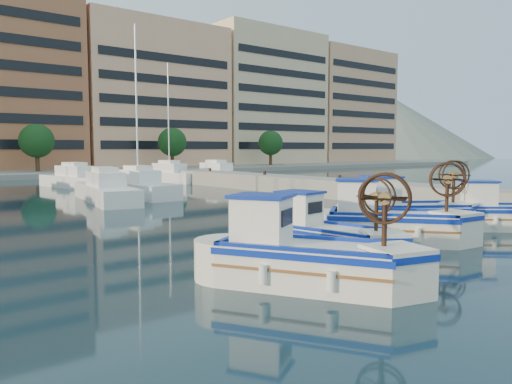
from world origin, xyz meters
name	(u,v)px	position (x,y,z in m)	size (l,w,h in m)	color
ground	(394,260)	(0.00, 0.00, 0.00)	(300.00, 300.00, 0.00)	#1B3546
quay	(417,195)	(13.00, 8.00, 0.60)	(3.00, 60.00, 1.20)	gray
waterfront	(51,93)	(9.23, 65.04, 11.10)	(180.00, 40.00, 25.60)	gray
hill_east	(378,157)	(140.00, 110.00, 0.00)	(160.00, 160.00, 50.00)	slate
yacht_marina	(31,189)	(-3.29, 27.47, 0.53)	(38.56, 22.97, 11.50)	white
fishing_boat_a	(302,255)	(-4.17, -0.41, 0.76)	(3.69, 4.56, 2.77)	silver
fishing_boat_b	(324,235)	(-1.44, 1.49, 0.69)	(2.26, 4.12, 2.50)	silver
fishing_boat_c	(387,221)	(2.05, 1.82, 0.78)	(4.17, 4.53, 2.83)	silver
fishing_boat_d	(406,212)	(4.58, 2.82, 0.78)	(4.64, 3.88, 2.83)	silver
fishing_boat_e	(502,212)	(8.07, 0.70, 0.70)	(4.00, 3.80, 2.54)	silver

